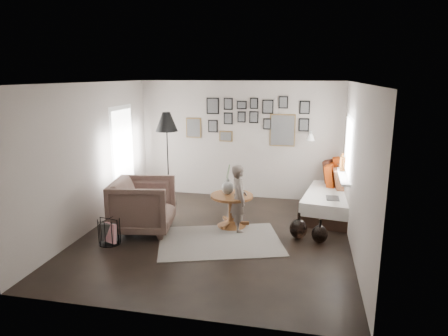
% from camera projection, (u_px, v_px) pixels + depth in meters
% --- Properties ---
extents(ground, '(4.80, 4.80, 0.00)m').
position_uv_depth(ground, '(215.00, 236.00, 6.91)').
color(ground, black).
rests_on(ground, ground).
extents(wall_back, '(4.50, 0.00, 4.50)m').
position_uv_depth(wall_back, '(239.00, 140.00, 8.90)').
color(wall_back, gray).
rests_on(wall_back, ground).
extents(wall_front, '(4.50, 0.00, 4.50)m').
position_uv_depth(wall_front, '(165.00, 210.00, 4.33)').
color(wall_front, gray).
rests_on(wall_front, ground).
extents(wall_left, '(0.00, 4.80, 4.80)m').
position_uv_depth(wall_left, '(91.00, 157.00, 7.06)').
color(wall_left, gray).
rests_on(wall_left, ground).
extents(wall_right, '(0.00, 4.80, 4.80)m').
position_uv_depth(wall_right, '(356.00, 169.00, 6.16)').
color(wall_right, gray).
rests_on(wall_right, ground).
extents(ceiling, '(4.80, 4.80, 0.00)m').
position_uv_depth(ceiling, '(214.00, 83.00, 6.32)').
color(ceiling, white).
rests_on(ceiling, wall_back).
extents(door_left, '(0.00, 2.14, 2.14)m').
position_uv_depth(door_left, '(123.00, 158.00, 8.26)').
color(door_left, white).
rests_on(door_left, wall_left).
extents(window_right, '(0.15, 1.32, 1.30)m').
position_uv_depth(window_right, '(343.00, 172.00, 7.54)').
color(window_right, white).
rests_on(window_right, wall_right).
extents(gallery_wall, '(2.74, 0.03, 1.08)m').
position_uv_depth(gallery_wall, '(252.00, 121.00, 8.72)').
color(gallery_wall, brown).
rests_on(gallery_wall, wall_back).
extents(wall_sconce, '(0.18, 0.36, 0.16)m').
position_uv_depth(wall_sconce, '(311.00, 137.00, 8.30)').
color(wall_sconce, white).
rests_on(wall_sconce, wall_back).
extents(rug, '(2.35, 1.96, 0.01)m').
position_uv_depth(rug, '(220.00, 241.00, 6.70)').
color(rug, '#B9B0A2').
rests_on(rug, ground).
extents(pedestal_table, '(0.77, 0.77, 0.61)m').
position_uv_depth(pedestal_table, '(232.00, 212.00, 7.30)').
color(pedestal_table, brown).
rests_on(pedestal_table, ground).
extents(vase, '(0.22, 0.22, 0.55)m').
position_uv_depth(vase, '(228.00, 185.00, 7.22)').
color(vase, black).
rests_on(vase, pedestal_table).
extents(candles, '(0.13, 0.13, 0.29)m').
position_uv_depth(candles, '(238.00, 188.00, 7.17)').
color(candles, black).
rests_on(candles, pedestal_table).
extents(daybed, '(1.22, 2.19, 1.02)m').
position_uv_depth(daybed, '(331.00, 196.00, 8.10)').
color(daybed, black).
rests_on(daybed, ground).
extents(magazine_on_daybed, '(0.23, 0.32, 0.02)m').
position_uv_depth(magazine_on_daybed, '(333.00, 198.00, 7.44)').
color(magazine_on_daybed, black).
rests_on(magazine_on_daybed, daybed).
extents(armchair, '(1.19, 1.17, 0.94)m').
position_uv_depth(armchair, '(143.00, 205.00, 7.05)').
color(armchair, brown).
rests_on(armchair, ground).
extents(armchair_cushion, '(0.48, 0.49, 0.19)m').
position_uv_depth(armchair_cushion, '(146.00, 204.00, 7.09)').
color(armchair_cushion, white).
rests_on(armchair_cushion, armchair).
extents(floor_lamp, '(0.46, 0.46, 1.98)m').
position_uv_depth(floor_lamp, '(167.00, 125.00, 8.22)').
color(floor_lamp, black).
rests_on(floor_lamp, ground).
extents(magazine_basket, '(0.41, 0.41, 0.43)m').
position_uv_depth(magazine_basket, '(109.00, 231.00, 6.56)').
color(magazine_basket, black).
rests_on(magazine_basket, ground).
extents(demijohn_large, '(0.30, 0.30, 0.46)m').
position_uv_depth(demijohn_large, '(298.00, 229.00, 6.78)').
color(demijohn_large, black).
rests_on(demijohn_large, ground).
extents(demijohn_small, '(0.27, 0.27, 0.41)m').
position_uv_depth(demijohn_small, '(320.00, 234.00, 6.60)').
color(demijohn_small, black).
rests_on(demijohn_small, ground).
extents(child, '(0.44, 0.52, 1.20)m').
position_uv_depth(child, '(239.00, 198.00, 7.02)').
color(child, '#5D5049').
rests_on(child, ground).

